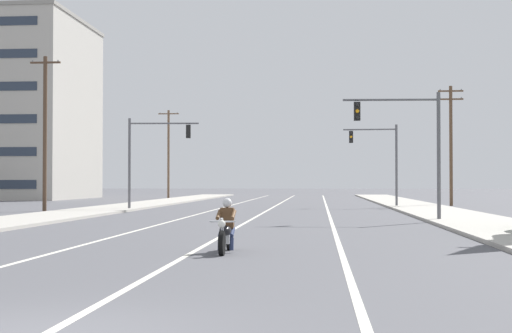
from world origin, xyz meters
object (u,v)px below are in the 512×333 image
traffic_signal_mid_right (381,153)px  utility_pole_right_far (451,142)px  traffic_signal_near_right (411,136)px  motorcycle_with_rider (226,231)px  utility_pole_left_far (168,152)px  utility_pole_left_near (45,131)px  traffic_signal_near_left (150,149)px

traffic_signal_mid_right → utility_pole_right_far: 7.01m
traffic_signal_near_right → utility_pole_right_far: 24.64m
motorcycle_with_rider → utility_pole_left_far: 64.93m
traffic_signal_near_right → utility_pole_left_far: bearing=114.5°
traffic_signal_near_right → utility_pole_left_near: bearing=153.8°
traffic_signal_mid_right → traffic_signal_near_right: bearing=-90.8°
motorcycle_with_rider → utility_pole_right_far: utility_pole_right_far is taller
traffic_signal_near_right → traffic_signal_mid_right: size_ratio=1.00×
traffic_signal_near_right → traffic_signal_mid_right: 20.08m
traffic_signal_mid_right → utility_pole_left_near: 24.31m
motorcycle_with_rider → utility_pole_left_near: (-15.31, 27.02, 4.67)m
traffic_signal_near_right → utility_pole_left_near: 24.78m
traffic_signal_near_right → utility_pole_right_far: (6.08, 23.85, 1.03)m
traffic_signal_near_right → traffic_signal_near_left: 20.50m
traffic_signal_near_left → utility_pole_right_far: utility_pole_right_far is taller
traffic_signal_near_right → utility_pole_right_far: utility_pole_right_far is taller
motorcycle_with_rider → traffic_signal_near_right: traffic_signal_near_right is taller
motorcycle_with_rider → utility_pole_right_far: 42.25m
traffic_signal_near_left → traffic_signal_mid_right: bearing=23.5°
motorcycle_with_rider → utility_pole_left_near: bearing=119.5°
utility_pole_right_far → utility_pole_left_far: 35.98m
motorcycle_with_rider → traffic_signal_near_right: bearing=66.8°
traffic_signal_near_left → traffic_signal_mid_right: size_ratio=1.00×
traffic_signal_near_left → utility_pole_left_far: utility_pole_left_far is taller
utility_pole_right_far → utility_pole_left_far: (-27.53, 23.15, 0.15)m
motorcycle_with_rider → traffic_signal_near_right: (6.90, 16.10, 3.50)m
motorcycle_with_rider → utility_pole_right_far: size_ratio=0.23×
motorcycle_with_rider → utility_pole_left_near: 31.41m
traffic_signal_near_right → motorcycle_with_rider: bearing=-113.2°
traffic_signal_near_left → utility_pole_right_far: size_ratio=0.65×
traffic_signal_near_left → utility_pole_left_far: 34.41m
utility_pole_left_far → traffic_signal_near_left: bearing=-80.5°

